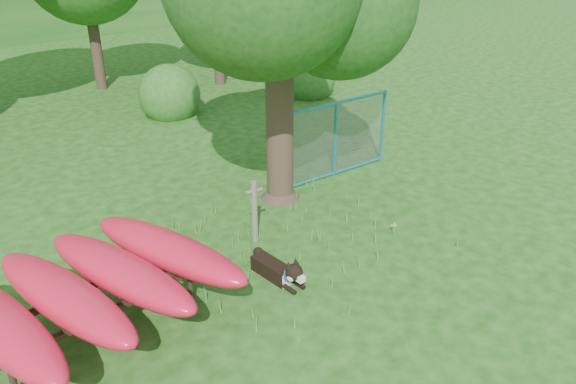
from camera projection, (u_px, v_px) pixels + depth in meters
ground at (324, 274)px, 9.30m from camera, size 80.00×80.00×0.00m
wooden_post at (254, 210)px, 9.98m from camera, size 0.33×0.12×1.20m
kayak_rack at (92, 284)px, 7.68m from camera, size 3.83×3.41×1.06m
husky_dog at (280, 270)px, 9.06m from camera, size 0.36×1.24×0.55m
fence_section at (335, 139)px, 12.45m from camera, size 2.99×0.23×2.91m
wildflower_clump at (394, 226)px, 10.40m from camera, size 0.10×0.08×0.21m
shrub_right at (308, 95)px, 18.53m from camera, size 1.80×1.80×1.80m
shrub_mid at (171, 115)px, 16.71m from camera, size 1.80×1.80×1.80m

